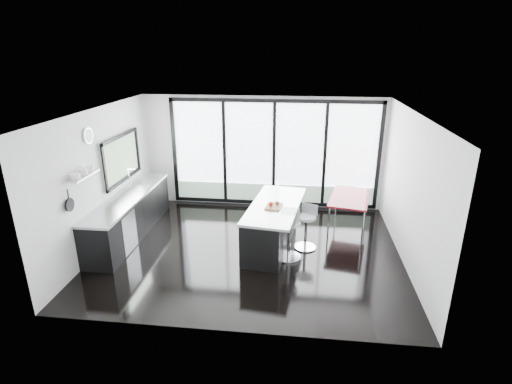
# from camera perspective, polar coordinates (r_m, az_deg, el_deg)

# --- Properties ---
(floor) EXTENTS (6.00, 5.00, 0.00)m
(floor) POSITION_cam_1_polar(r_m,az_deg,el_deg) (8.24, -0.94, -8.23)
(floor) COLOR black
(floor) RESTS_ON ground
(ceiling) EXTENTS (6.00, 5.00, 0.00)m
(ceiling) POSITION_cam_1_polar(r_m,az_deg,el_deg) (7.34, -1.07, 11.41)
(ceiling) COLOR white
(ceiling) RESTS_ON wall_back
(wall_back) EXTENTS (6.00, 0.09, 2.80)m
(wall_back) POSITION_cam_1_polar(r_m,az_deg,el_deg) (10.03, 2.42, 4.83)
(wall_back) COLOR silver
(wall_back) RESTS_ON ground
(wall_front) EXTENTS (6.00, 0.00, 2.80)m
(wall_front) POSITION_cam_1_polar(r_m,az_deg,el_deg) (5.40, -4.55, -7.60)
(wall_front) COLOR silver
(wall_front) RESTS_ON ground
(wall_left) EXTENTS (0.26, 5.00, 2.80)m
(wall_left) POSITION_cam_1_polar(r_m,az_deg,el_deg) (8.76, -20.46, 3.27)
(wall_left) COLOR silver
(wall_left) RESTS_ON ground
(wall_right) EXTENTS (0.00, 5.00, 2.80)m
(wall_right) POSITION_cam_1_polar(r_m,az_deg,el_deg) (7.87, 21.18, 0.12)
(wall_right) COLOR silver
(wall_right) RESTS_ON ground
(counter_cabinets) EXTENTS (0.69, 3.24, 1.36)m
(counter_cabinets) POSITION_cam_1_polar(r_m,az_deg,el_deg) (9.09, -17.58, -3.15)
(counter_cabinets) COLOR black
(counter_cabinets) RESTS_ON floor
(island) EXTENTS (1.22, 2.35, 1.19)m
(island) POSITION_cam_1_polar(r_m,az_deg,el_deg) (8.23, 2.21, -4.62)
(island) COLOR black
(island) RESTS_ON floor
(bar_stool_near) EXTENTS (0.50, 0.50, 0.77)m
(bar_stool_near) POSITION_cam_1_polar(r_m,az_deg,el_deg) (7.79, 4.74, -6.87)
(bar_stool_near) COLOR silver
(bar_stool_near) RESTS_ON floor
(bar_stool_far) EXTENTS (0.59, 0.59, 0.71)m
(bar_stool_far) POSITION_cam_1_polar(r_m,az_deg,el_deg) (8.21, 7.11, -5.71)
(bar_stool_far) COLOR silver
(bar_stool_far) RESTS_ON floor
(red_table) EXTENTS (1.08, 1.55, 0.76)m
(red_table) POSITION_cam_1_polar(r_m,az_deg,el_deg) (9.25, 13.08, -2.86)
(red_table) COLOR maroon
(red_table) RESTS_ON floor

